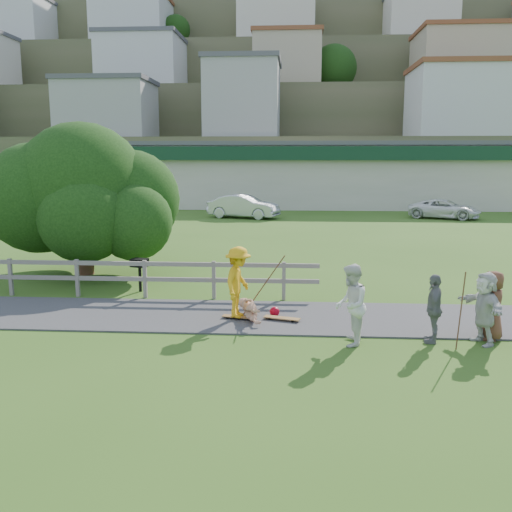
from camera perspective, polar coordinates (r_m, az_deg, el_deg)
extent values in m
plane|color=#345D1A|center=(13.32, -6.22, -7.79)|extent=(260.00, 260.00, 0.00)
cube|color=#39393C|center=(14.73, -5.20, -5.94)|extent=(34.00, 3.00, 0.04)
cube|color=#635E57|center=(18.17, -23.33, -1.95)|extent=(0.10, 0.10, 1.10)
cube|color=#635E57|center=(17.35, -17.44, -2.12)|extent=(0.10, 0.10, 1.10)
cube|color=#635E57|center=(16.73, -11.04, -2.28)|extent=(0.10, 0.10, 1.10)
cube|color=#635E57|center=(16.33, -4.24, -2.42)|extent=(0.10, 0.10, 1.10)
cube|color=#635E57|center=(16.17, 2.81, -2.53)|extent=(0.10, 0.10, 1.10)
cube|color=#635E57|center=(17.45, -19.05, -0.63)|extent=(15.00, 0.08, 0.12)
cube|color=#635E57|center=(17.53, -18.96, -2.08)|extent=(15.00, 0.08, 0.12)
cube|color=beige|center=(47.54, 6.05, 7.99)|extent=(32.00, 10.00, 4.80)
cube|color=#143722|center=(42.31, 6.35, 10.18)|extent=(32.00, 0.60, 1.00)
cube|color=#535358|center=(47.52, 6.11, 11.07)|extent=(32.50, 10.50, 0.30)
cube|color=#4C5633|center=(67.52, 2.01, 9.15)|extent=(220.00, 14.00, 6.00)
cube|color=silver|center=(67.73, 2.05, 14.65)|extent=(10.00, 9.00, 7.00)
cube|color=#535358|center=(68.14, 2.07, 17.80)|extent=(10.40, 9.40, 0.50)
cube|color=#4C5633|center=(80.55, 2.35, 11.78)|extent=(220.00, 14.00, 13.00)
cube|color=silver|center=(81.46, 2.40, 18.83)|extent=(10.00, 9.00, 7.00)
cube|color=#535358|center=(82.12, 2.42, 21.42)|extent=(10.40, 9.40, 0.50)
cube|color=#4C5633|center=(93.73, 2.60, 13.98)|extent=(220.00, 14.00, 21.00)
cube|color=silver|center=(95.71, 2.67, 22.38)|extent=(10.00, 9.00, 7.00)
cube|color=#4C5633|center=(107.06, 2.79, 15.91)|extent=(220.00, 14.00, 30.00)
cube|color=#4C5633|center=(121.55, 2.96, 17.58)|extent=(220.00, 14.00, 40.00)
imported|color=gold|center=(14.10, -1.79, -3.01)|extent=(0.90, 1.26, 1.77)
imported|color=tan|center=(14.28, -0.60, -5.35)|extent=(1.56, 0.78, 0.55)
imported|color=silver|center=(12.47, 9.46, -4.86)|extent=(0.79, 0.95, 1.78)
imported|color=slate|center=(13.09, 17.36, -5.03)|extent=(0.55, 0.96, 1.53)
imported|color=brown|center=(13.73, 22.57, -4.58)|extent=(0.66, 0.86, 1.56)
imported|color=silver|center=(13.36, 21.88, -4.84)|extent=(0.87, 1.56, 1.61)
imported|color=#BABBC2|center=(37.36, -1.25, 4.98)|extent=(4.92, 2.92, 1.53)
imported|color=white|center=(39.02, 18.33, 4.48)|extent=(4.93, 3.66, 1.25)
sphere|color=#A90417|center=(14.62, 1.87, -5.59)|extent=(0.25, 0.25, 0.25)
cylinder|color=brown|center=(14.43, 0.74, -2.38)|extent=(0.03, 0.03, 1.93)
cylinder|color=brown|center=(12.75, 19.80, -5.20)|extent=(0.03, 0.03, 1.69)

